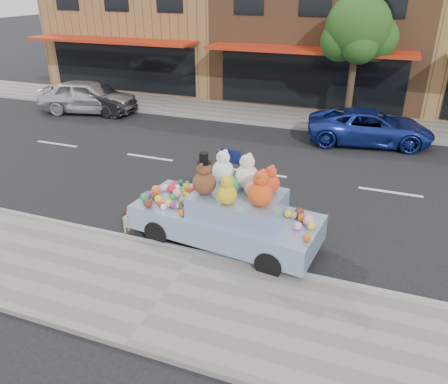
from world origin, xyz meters
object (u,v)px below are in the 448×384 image
at_px(art_car, 227,212).
at_px(street_tree, 358,34).
at_px(car_silver, 88,96).
at_px(car_blue, 370,127).
at_px(car_dark, 95,99).

bearing_deg(art_car, street_tree, 88.23).
bearing_deg(street_tree, car_silver, -168.26).
height_order(street_tree, car_blue, street_tree).
bearing_deg(car_silver, car_blue, -102.14).
bearing_deg(car_dark, car_silver, 123.01).
bearing_deg(car_blue, art_car, 153.56).
relative_size(car_dark, art_car, 0.83).
distance_m(car_silver, art_car, 13.02).
relative_size(street_tree, car_silver, 1.17).
xyz_separation_m(car_silver, art_car, (9.96, -8.39, 0.05)).
bearing_deg(street_tree, car_blue, -65.76).
height_order(car_silver, car_blue, car_silver).
bearing_deg(car_dark, car_blue, -84.76).
bearing_deg(art_car, car_dark, 145.14).
distance_m(car_dark, art_car, 12.91).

